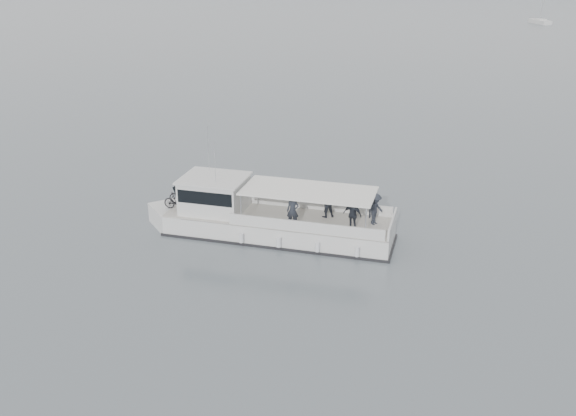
% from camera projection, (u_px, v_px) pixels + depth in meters
% --- Properties ---
extents(ground, '(1400.00, 1400.00, 0.00)m').
position_uv_depth(ground, '(300.00, 229.00, 32.53)').
color(ground, slate).
rests_on(ground, ground).
extents(tour_boat, '(12.79, 5.26, 5.33)m').
position_uv_depth(tour_boat, '(257.00, 218.00, 31.69)').
color(tour_boat, silver).
rests_on(tour_boat, ground).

